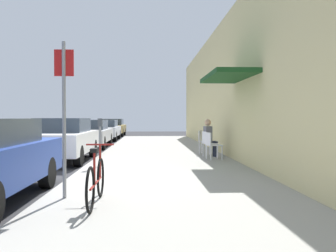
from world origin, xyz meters
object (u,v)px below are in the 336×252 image
Objects in this scene: parked_car_1 at (63,139)px; seated_patron_1 at (209,137)px; parked_car_4 at (113,127)px; street_sign at (64,107)px; parking_meter at (100,138)px; cafe_chair_2 at (203,140)px; cafe_chair_1 at (208,142)px; bicycle_0 at (96,181)px; parked_car_3 at (105,130)px; cafe_chair_0 at (212,144)px; parked_car_2 at (90,133)px.

parked_car_1 is 4.96m from seated_patron_1.
parked_car_4 is 22.74m from street_sign.
cafe_chair_2 is (3.36, 3.21, -0.26)m from parking_meter.
parked_car_4 is 5.06× the size of cafe_chair_1.
parked_car_3 is at bearing 96.72° from bicycle_0.
parked_car_3 is 5.39m from parked_car_4.
street_sign reaches higher than parked_car_1.
parked_car_4 is at bearing 107.52° from cafe_chair_2.
parked_car_3 is 11.27m from cafe_chair_2.
parked_car_4 reaches higher than cafe_chair_0.
parked_car_4 is at bearing 106.67° from seated_patron_1.
parked_car_2 reaches higher than bicycle_0.
street_sign is 7.06m from seated_patron_1.
bicycle_0 reaches higher than cafe_chair_0.
parked_car_2 is 3.33× the size of parking_meter.
seated_patron_1 is at bearing 32.68° from parking_meter.
parking_meter is at bearing -85.28° from parked_car_4.
parked_car_1 reaches higher than bicycle_0.
bicycle_0 is 6.40m from cafe_chair_0.
parked_car_3 reaches higher than cafe_chair_1.
cafe_chair_1 is (-0.00, 0.81, 0.00)m from cafe_chair_0.
parked_car_1 is at bearing 103.73° from street_sign.
parked_car_2 is 5.06× the size of cafe_chair_2.
bicycle_0 reaches higher than cafe_chair_2.
seated_patron_1 is at bearing 66.39° from bicycle_0.
parked_car_1 reaches higher than cafe_chair_1.
cafe_chair_0 is (3.35, 1.37, -0.26)m from parking_meter.
seated_patron_1 reaches higher than cafe_chair_1.
bicycle_0 is at bearing -84.84° from parked_car_4.
parked_car_4 is 18.07m from cafe_chair_0.
parked_car_3 is 17.87m from bicycle_0.
parked_car_3 is (0.00, 11.14, -0.05)m from parked_car_1.
parking_meter is 0.51× the size of street_sign.
cafe_chair_0 is 1.00× the size of cafe_chair_2.
cafe_chair_1 is at bearing -0.53° from parked_car_1.
parked_car_3 is 1.69× the size of street_sign.
parking_meter reaches higher than cafe_chair_2.
seated_patron_1 reaches higher than parked_car_4.
parked_car_1 reaches higher than cafe_chair_0.
parked_car_4 is 5.06× the size of cafe_chair_2.
parked_car_1 is 5.06× the size of cafe_chair_1.
cafe_chair_2 is at bearing -64.20° from parked_car_3.
parked_car_3 is 5.06× the size of cafe_chair_1.
parked_car_1 is 11.14m from parked_car_3.
parking_meter is 4.01m from cafe_chair_1.
seated_patron_1 is (4.96, -0.04, 0.07)m from parked_car_1.
street_sign is at bearing -86.21° from parked_car_4.
parked_car_2 is 7.37m from cafe_chair_1.
parking_meter is 1.52× the size of cafe_chair_2.
seated_patron_1 reaches higher than bicycle_0.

